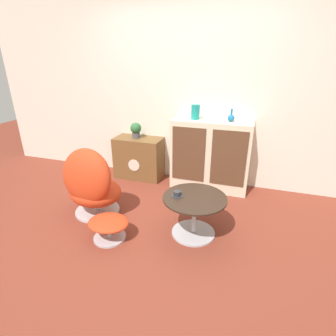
{
  "coord_description": "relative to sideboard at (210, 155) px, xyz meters",
  "views": [
    {
      "loc": [
        0.96,
        -2.17,
        1.76
      ],
      "look_at": [
        0.06,
        0.56,
        0.55
      ],
      "focal_mm": 28.0,
      "sensor_mm": 36.0,
      "label": 1
    }
  ],
  "objects": [
    {
      "name": "ground_plane",
      "position": [
        -0.44,
        -1.31,
        -0.5
      ],
      "size": [
        12.0,
        12.0,
        0.0
      ],
      "primitive_type": "plane",
      "color": "brown"
    },
    {
      "name": "wall_back",
      "position": [
        -0.44,
        0.23,
        0.8
      ],
      "size": [
        6.4,
        0.06,
        2.6
      ],
      "color": "silver",
      "rests_on": "ground_plane"
    },
    {
      "name": "sideboard",
      "position": [
        0.0,
        0.0,
        0.0
      ],
      "size": [
        1.08,
        0.41,
        0.99
      ],
      "color": "beige",
      "rests_on": "ground_plane"
    },
    {
      "name": "tv_console",
      "position": [
        -1.11,
        0.01,
        -0.18
      ],
      "size": [
        0.72,
        0.39,
        0.64
      ],
      "color": "brown",
      "rests_on": "ground_plane"
    },
    {
      "name": "egg_chair",
      "position": [
        -1.19,
        -1.16,
        -0.11
      ],
      "size": [
        0.7,
        0.65,
        0.87
      ],
      "color": "#B7B7BC",
      "rests_on": "ground_plane"
    },
    {
      "name": "ottoman",
      "position": [
        -0.78,
        -1.52,
        -0.33
      ],
      "size": [
        0.43,
        0.37,
        0.24
      ],
      "color": "#B7B7BC",
      "rests_on": "ground_plane"
    },
    {
      "name": "coffee_table",
      "position": [
        0.04,
        -1.17,
        -0.21
      ],
      "size": [
        0.66,
        0.66,
        0.45
      ],
      "color": "#B7B7BC",
      "rests_on": "ground_plane"
    },
    {
      "name": "vase_leftmost",
      "position": [
        -0.24,
        0.0,
        0.59
      ],
      "size": [
        0.12,
        0.12,
        0.2
      ],
      "color": "teal",
      "rests_on": "sideboard"
    },
    {
      "name": "vase_inner_left",
      "position": [
        0.24,
        0.0,
        0.54
      ],
      "size": [
        0.09,
        0.09,
        0.17
      ],
      "color": "#196699",
      "rests_on": "sideboard"
    },
    {
      "name": "potted_plant",
      "position": [
        -1.14,
        0.01,
        0.27
      ],
      "size": [
        0.16,
        0.16,
        0.23
      ],
      "color": "#4C4C51",
      "rests_on": "tv_console"
    },
    {
      "name": "teacup",
      "position": [
        -0.14,
        -1.2,
        -0.03
      ],
      "size": [
        0.13,
        0.13,
        0.05
      ],
      "color": "#2D2D33",
      "rests_on": "coffee_table"
    }
  ]
}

